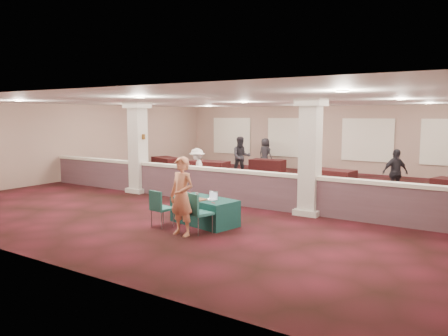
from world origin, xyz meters
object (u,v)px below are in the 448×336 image
Objects in this scene: far_table_back_center at (267,166)px; conf_chair_main at (197,210)px; conf_chair_side at (160,206)px; attendee_a at (241,157)px; woman at (182,196)px; far_table_back_left at (167,164)px; near_table at (205,211)px; attendee_d at (265,154)px; far_table_front_center at (330,179)px; attendee_c at (395,173)px; attendee_b at (197,169)px; far_table_front_right at (363,196)px; far_table_front_left at (208,169)px.

conf_chair_main is at bearing -71.00° from far_table_back_center.
conf_chair_side is 0.57× the size of far_table_back_center.
attendee_a is (-0.51, -1.59, 0.57)m from far_table_back_center.
conf_chair_side is 0.51× the size of woman.
far_table_back_left is at bearing 147.44° from attendee_a.
far_table_back_center is at bearing 120.02° from near_table.
attendee_a is at bearing 117.97° from woman.
conf_chair_side is (-0.74, -0.87, 0.21)m from near_table.
far_table_back_left is (-7.98, 8.24, -0.22)m from conf_chair_main.
attendee_d is (3.53, 3.56, 0.44)m from far_table_back_left.
far_table_front_center is 8.41m from far_table_back_left.
conf_chair_main reaches higher than far_table_front_center.
woman is at bearing -107.64° from attendee_a.
attendee_a reaches higher than attendee_d.
far_table_back_center is (-3.58, 10.39, -0.24)m from conf_chair_main.
attendee_c reaches higher than far_table_back_left.
attendee_a reaches higher than far_table_back_left.
woman is 12.82m from attendee_d.
attendee_a is (-3.70, 7.97, 0.57)m from near_table.
attendee_b is at bearing -38.04° from far_table_back_left.
woman is at bearing -6.90° from conf_chair_side.
conf_chair_side is 1.01m from woman.
near_table is at bearing -105.80° from attendee_a.
near_table is 1.06× the size of far_table_back_center.
attendee_d is (-3.33, 11.85, 0.25)m from conf_chair_side.
attendee_b is at bearing 140.34° from near_table.
attendee_b is at bearing -177.14° from far_table_front_right.
far_table_front_left is at bearing 130.83° from attendee_c.
attendee_d is at bearing 102.45° from attendee_c.
attendee_b is (-2.46, 4.85, 0.23)m from conf_chair_side.
attendee_a reaches higher than near_table.
far_table_front_center is at bearing 94.94° from near_table.
conf_chair_side reaches higher than near_table.
far_table_back_center reaches higher than far_table_front_right.
attendee_d is at bearing 121.89° from near_table.
far_table_back_center is at bearing 108.65° from attendee_c.
far_table_back_center is at bearing 128.70° from conf_chair_main.
far_table_back_left is (-6.86, 8.29, -0.20)m from conf_chair_side.
woman is (0.17, -1.12, 0.58)m from near_table.
attendee_a is at bearing -107.74° from far_table_back_center.
near_table is 10.61m from far_table_back_left.
conf_chair_main is 0.59× the size of attendee_c.
attendee_a reaches higher than far_table_front_center.
far_table_front_right is 0.89× the size of attendee_a.
attendee_a is at bearing 110.31° from attendee_d.
far_table_front_left is (-4.06, 7.85, -0.18)m from conf_chair_side.
attendee_c is at bearing 75.69° from near_table.
attendee_c is 8.48m from attendee_d.
attendee_a is (-3.87, 9.10, -0.01)m from woman.
attendee_b reaches higher than far_table_front_center.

